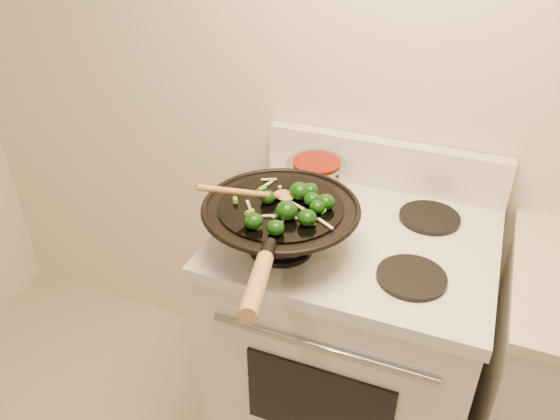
% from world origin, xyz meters
% --- Properties ---
extents(stove, '(0.78, 0.67, 1.08)m').
position_xyz_m(stove, '(-0.02, 1.17, 0.47)').
color(stove, white).
rests_on(stove, ground).
extents(wok, '(0.42, 0.69, 0.21)m').
position_xyz_m(wok, '(-0.20, 1.01, 1.00)').
color(wok, black).
rests_on(wok, stove).
extents(stirfry, '(0.29, 0.27, 0.05)m').
position_xyz_m(stirfry, '(-0.16, 1.00, 1.08)').
color(stirfry, '#0C3208').
rests_on(stirfry, wok).
extents(wooden_spoon, '(0.19, 0.24, 0.12)m').
position_xyz_m(wooden_spoon, '(-0.25, 1.00, 1.10)').
color(wooden_spoon, '#B17E45').
rests_on(wooden_spoon, wok).
extents(saucepan, '(0.19, 0.30, 0.11)m').
position_xyz_m(saucepan, '(-0.21, 1.32, 0.99)').
color(saucepan, '#94989C').
rests_on(saucepan, stove).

